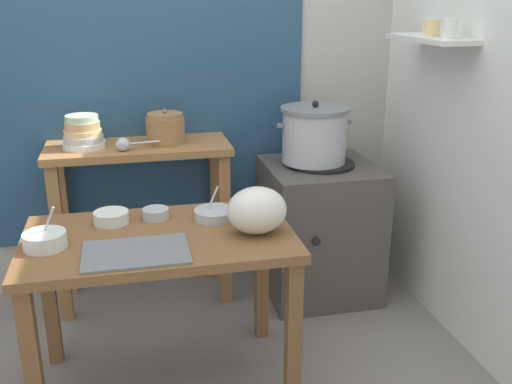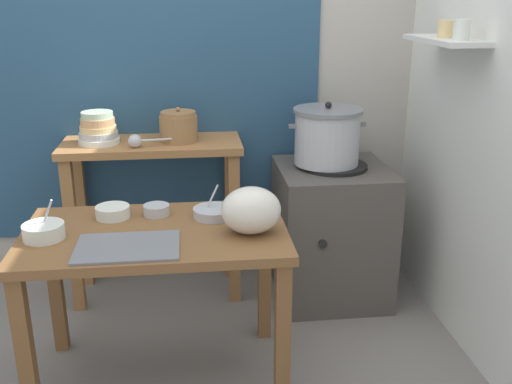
# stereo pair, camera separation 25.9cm
# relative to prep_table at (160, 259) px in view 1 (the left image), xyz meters

# --- Properties ---
(ground_plane) EXTENTS (9.00, 9.00, 0.00)m
(ground_plane) POSITION_rel_prep_table_xyz_m (0.10, -0.02, -0.61)
(ground_plane) COLOR gray
(wall_back) EXTENTS (4.40, 0.12, 2.60)m
(wall_back) POSITION_rel_prep_table_xyz_m (0.19, 1.08, 0.69)
(wall_back) COLOR #B2ADA3
(wall_back) RESTS_ON ground
(wall_right) EXTENTS (0.30, 3.20, 2.60)m
(wall_right) POSITION_rel_prep_table_xyz_m (1.50, 0.18, 0.69)
(wall_right) COLOR silver
(wall_right) RESTS_ON ground
(prep_table) EXTENTS (1.10, 0.66, 0.72)m
(prep_table) POSITION_rel_prep_table_xyz_m (0.00, 0.00, 0.00)
(prep_table) COLOR brown
(prep_table) RESTS_ON ground
(back_shelf_table) EXTENTS (0.96, 0.40, 0.90)m
(back_shelf_table) POSITION_rel_prep_table_xyz_m (-0.05, 0.81, 0.07)
(back_shelf_table) COLOR #9E6B3D
(back_shelf_table) RESTS_ON ground
(stove_block) EXTENTS (0.60, 0.61, 0.78)m
(stove_block) POSITION_rel_prep_table_xyz_m (0.93, 0.68, -0.23)
(stove_block) COLOR #4C4742
(stove_block) RESTS_ON ground
(steamer_pot) EXTENTS (0.42, 0.37, 0.34)m
(steamer_pot) POSITION_rel_prep_table_xyz_m (0.89, 0.70, 0.32)
(steamer_pot) COLOR #B7BABF
(steamer_pot) RESTS_ON stove_block
(clay_pot) EXTENTS (0.20, 0.20, 0.19)m
(clay_pot) POSITION_rel_prep_table_xyz_m (0.10, 0.81, 0.37)
(clay_pot) COLOR olive
(clay_pot) RESTS_ON back_shelf_table
(bowl_stack_enamel) EXTENTS (0.22, 0.22, 0.17)m
(bowl_stack_enamel) POSITION_rel_prep_table_xyz_m (-0.32, 0.81, 0.37)
(bowl_stack_enamel) COLOR silver
(bowl_stack_enamel) RESTS_ON back_shelf_table
(ladle) EXTENTS (0.27, 0.07, 0.07)m
(ladle) POSITION_rel_prep_table_xyz_m (-0.11, 0.70, 0.33)
(ladle) COLOR #B7BABF
(ladle) RESTS_ON back_shelf_table
(serving_tray) EXTENTS (0.40, 0.28, 0.01)m
(serving_tray) POSITION_rel_prep_table_xyz_m (-0.10, -0.17, 0.12)
(serving_tray) COLOR slate
(serving_tray) RESTS_ON prep_table
(plastic_bag) EXTENTS (0.25, 0.20, 0.20)m
(plastic_bag) POSITION_rel_prep_table_xyz_m (0.40, -0.07, 0.21)
(plastic_bag) COLOR silver
(plastic_bag) RESTS_ON prep_table
(prep_bowl_0) EXTENTS (0.17, 0.17, 0.17)m
(prep_bowl_0) POSITION_rel_prep_table_xyz_m (-0.44, -0.04, 0.15)
(prep_bowl_0) COLOR silver
(prep_bowl_0) RESTS_ON prep_table
(prep_bowl_1) EXTENTS (0.15, 0.15, 0.05)m
(prep_bowl_1) POSITION_rel_prep_table_xyz_m (-0.19, 0.17, 0.14)
(prep_bowl_1) COLOR silver
(prep_bowl_1) RESTS_ON prep_table
(prep_bowl_2) EXTENTS (0.18, 0.18, 0.14)m
(prep_bowl_2) POSITION_rel_prep_table_xyz_m (0.25, 0.12, 0.13)
(prep_bowl_2) COLOR #B7BABF
(prep_bowl_2) RESTS_ON prep_table
(prep_bowl_3) EXTENTS (0.12, 0.12, 0.05)m
(prep_bowl_3) POSITION_rel_prep_table_xyz_m (0.43, 0.21, 0.14)
(prep_bowl_3) COLOR #B7BABF
(prep_bowl_3) RESTS_ON prep_table
(prep_bowl_4) EXTENTS (0.12, 0.12, 0.05)m
(prep_bowl_4) POSITION_rel_prep_table_xyz_m (-0.00, 0.18, 0.14)
(prep_bowl_4) COLOR #B7BABF
(prep_bowl_4) RESTS_ON prep_table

